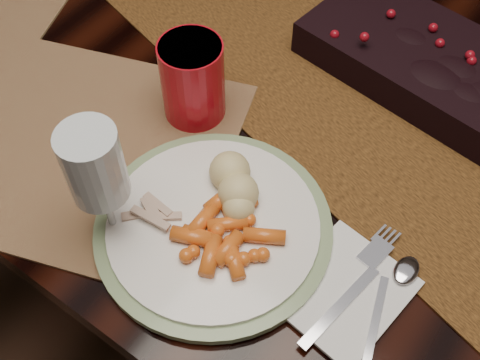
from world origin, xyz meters
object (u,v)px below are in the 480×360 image
Objects in this scene: dinner_plate at (213,227)px; wine_glass at (102,189)px; centerpiece at (428,58)px; napkin at (344,291)px; baby_carrots at (234,236)px; red_cup at (193,80)px; dining_table at (327,220)px; turkey_shreds at (154,212)px; mashed_potatoes at (234,182)px; placemat_main at (54,140)px.

wine_glass is at bearing -145.06° from dinner_plate.
centerpiece reaches higher than napkin.
centerpiece is at bearing 81.85° from baby_carrots.
napkin is 1.21× the size of red_cup.
dining_table is 0.54m from turkey_shreds.
centerpiece reaches higher than baby_carrots.
napkin is at bearing 12.54° from turkey_shreds.
mashed_potatoes is 0.74× the size of red_cup.
placemat_main is 4.10× the size of baby_carrots.
mashed_potatoes reaches higher than dinner_plate.
turkey_shreds is 0.25m from napkin.
baby_carrots is at bearing -98.15° from centerpiece.
wine_glass is at bearing -127.90° from mashed_potatoes.
dining_table is at bearing 47.10° from red_cup.
centerpiece is 0.74× the size of placemat_main.
placemat_main is 4.06× the size of red_cup.
red_cup is at bearing -132.90° from dining_table.
turkey_shreds is (-0.06, -0.08, -0.02)m from mashed_potatoes.
dining_table is 15.19× the size of baby_carrots.
red_cup is 0.65× the size of wine_glass.
red_cup reaches higher than dinner_plate.
mashed_potatoes is 0.48× the size of wine_glass.
dining_table is 25.25× the size of turkey_shreds.
baby_carrots is 1.34× the size of mashed_potatoes.
wine_glass reaches higher than centerpiece.
red_cup is (0.13, 0.16, 0.06)m from placemat_main.
centerpiece is at bearing 76.95° from dinner_plate.
baby_carrots reaches higher than turkey_shreds.
centerpiece is 2.49× the size of napkin.
mashed_potatoes is (-0.10, -0.35, 0.00)m from centerpiece.
turkey_shreds is at bearing -66.56° from red_cup.
napkin is at bearing -77.86° from centerpiece.
turkey_shreds reaches higher than napkin.
centerpiece is 0.46m from turkey_shreds.
baby_carrots is at bearing -88.10° from dining_table.
baby_carrots is at bearing -7.60° from dinner_plate.
napkin is at bearing 10.59° from baby_carrots.
wine_glass is (0.17, -0.06, 0.09)m from placemat_main.
mashed_potatoes is at bearing 54.38° from turkey_shreds.
baby_carrots reaches higher than dining_table.
placemat_main is 0.27m from dinner_plate.
placemat_main is (-0.36, -0.41, -0.04)m from centerpiece.
placemat_main reaches higher than dining_table.
dining_table is 0.43m from centerpiece.
placemat_main is 0.20m from turkey_shreds.
red_cup is at bearing 166.15° from napkin.
baby_carrots is 1.66× the size of turkey_shreds.
baby_carrots is 0.99× the size of red_cup.
baby_carrots is 0.10m from turkey_shreds.
centerpiece is 0.41m from baby_carrots.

